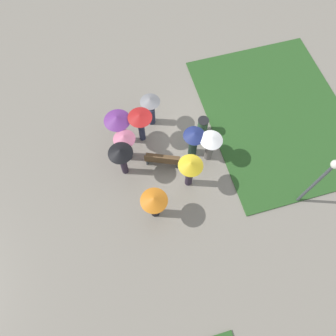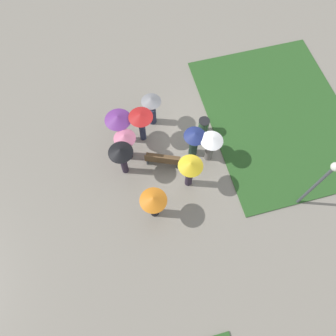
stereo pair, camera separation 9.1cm
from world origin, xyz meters
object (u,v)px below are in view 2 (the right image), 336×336
crowd_person_red (141,121)px  crowd_person_navy (194,140)px  crowd_person_yellow (190,169)px  park_bench (162,160)px  crowd_person_purple (119,121)px  lamp_post (321,180)px  crowd_person_white (211,145)px  crowd_person_black (121,155)px  crowd_person_orange (154,202)px  crowd_person_grey (152,107)px  crowd_person_pink (126,143)px  trash_bin (203,126)px

crowd_person_red → crowd_person_navy: bearing=92.0°
crowd_person_yellow → park_bench: bearing=-6.4°
crowd_person_yellow → crowd_person_purple: bearing=-4.4°
lamp_post → crowd_person_white: (3.09, -3.08, -1.28)m
crowd_person_navy → crowd_person_black: bearing=140.3°
crowd_person_purple → crowd_person_orange: size_ratio=1.04×
crowd_person_grey → crowd_person_yellow: size_ratio=0.91×
crowd_person_grey → crowd_person_purple: bearing=35.3°
crowd_person_navy → crowd_person_grey: bearing=81.3°
crowd_person_red → crowd_person_white: bearing=92.1°
lamp_post → crowd_person_pink: (6.61, -4.10, -1.24)m
crowd_person_black → crowd_person_grey: bearing=161.9°
crowd_person_pink → trash_bin: bearing=110.7°
crowd_person_white → crowd_person_yellow: size_ratio=0.86×
crowd_person_white → crowd_person_grey: (2.00, -2.56, -0.00)m
crowd_person_navy → crowd_person_orange: size_ratio=0.96×
crowd_person_white → trash_bin: bearing=-115.8°
crowd_person_orange → lamp_post: bearing=-36.0°
lamp_post → crowd_person_black: lamp_post is taller
crowd_person_yellow → trash_bin: bearing=-73.8°
crowd_person_navy → crowd_person_white: crowd_person_navy is taller
crowd_person_black → crowd_person_pink: size_ratio=1.08×
crowd_person_white → lamp_post: bearing=116.7°
crowd_person_purple → crowd_person_red: bearing=-106.0°
park_bench → trash_bin: size_ratio=1.72×
crowd_person_pink → lamp_post: bearing=73.1°
crowd_person_white → crowd_person_yellow: 1.62m
crowd_person_grey → crowd_person_black: bearing=66.1°
trash_bin → crowd_person_yellow: crowd_person_yellow is taller
crowd_person_white → crowd_person_grey: crowd_person_grey is taller
crowd_person_orange → crowd_person_grey: 4.63m
park_bench → crowd_person_purple: 2.55m
crowd_person_purple → crowd_person_pink: crowd_person_purple is taller
park_bench → crowd_person_pink: 1.81m
park_bench → trash_bin: bearing=-129.2°
park_bench → crowd_person_yellow: (-0.88, 1.18, 1.03)m
crowd_person_black → crowd_person_grey: 2.90m
crowd_person_navy → crowd_person_yellow: (0.62, 1.40, 0.32)m
crowd_person_black → crowd_person_pink: bearing=178.0°
lamp_post → crowd_person_navy: lamp_post is taller
crowd_person_red → crowd_person_black: size_ratio=0.98×
park_bench → crowd_person_purple: (1.50, -1.78, 1.05)m
crowd_person_white → crowd_person_yellow: (1.24, 0.99, 0.29)m
crowd_person_red → crowd_person_grey: (-0.65, -0.79, -0.30)m
trash_bin → crowd_person_pink: crowd_person_pink is taller
park_bench → crowd_person_navy: crowd_person_navy is taller
park_bench → lamp_post: lamp_post is taller
lamp_post → crowd_person_yellow: 4.91m
crowd_person_orange → crowd_person_yellow: crowd_person_yellow is taller
trash_bin → crowd_person_orange: 4.71m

